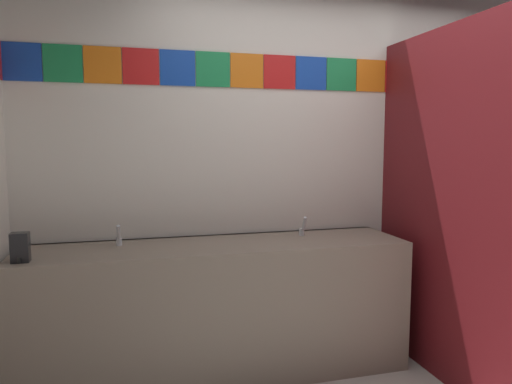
# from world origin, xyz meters

# --- Properties ---
(wall_back) EXTENTS (4.18, 0.09, 2.79)m
(wall_back) POSITION_xyz_m (0.00, 1.46, 1.40)
(wall_back) COLOR silver
(wall_back) RESTS_ON ground_plane
(vanity_counter) EXTENTS (2.40, 0.58, 0.85)m
(vanity_counter) POSITION_xyz_m (-0.84, 1.13, 0.43)
(vanity_counter) COLOR gray
(vanity_counter) RESTS_ON ground_plane
(faucet_left) EXTENTS (0.04, 0.10, 0.14)m
(faucet_left) POSITION_xyz_m (-1.44, 1.22, 0.90)
(faucet_left) COLOR silver
(faucet_left) RESTS_ON vanity_counter
(faucet_right) EXTENTS (0.04, 0.10, 0.14)m
(faucet_right) POSITION_xyz_m (-0.24, 1.22, 0.90)
(faucet_right) COLOR silver
(faucet_right) RESTS_ON vanity_counter
(soap_dispenser) EXTENTS (0.09, 0.09, 0.16)m
(soap_dispenser) POSITION_xyz_m (-1.94, 0.95, 0.93)
(soap_dispenser) COLOR black
(soap_dispenser) RESTS_ON vanity_counter
(stall_divider) EXTENTS (0.92, 1.42, 2.18)m
(stall_divider) POSITION_xyz_m (0.66, 0.45, 1.09)
(stall_divider) COLOR maroon
(stall_divider) RESTS_ON ground_plane
(toilet) EXTENTS (0.39, 0.49, 0.74)m
(toilet) POSITION_xyz_m (0.96, 0.94, 0.30)
(toilet) COLOR white
(toilet) RESTS_ON ground_plane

